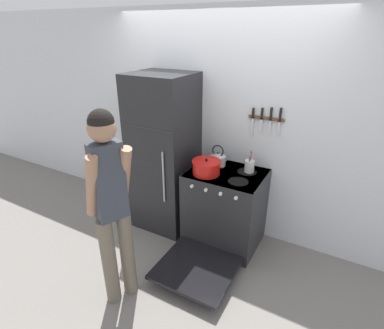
# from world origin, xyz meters

# --- Properties ---
(ground_plane) EXTENTS (14.00, 14.00, 0.00)m
(ground_plane) POSITION_xyz_m (0.00, 0.00, 0.00)
(ground_plane) COLOR slate
(wall_back) EXTENTS (10.00, 0.06, 2.55)m
(wall_back) POSITION_xyz_m (0.00, 0.03, 1.27)
(wall_back) COLOR silver
(wall_back) RESTS_ON ground_plane
(refrigerator) EXTENTS (0.69, 0.66, 1.88)m
(refrigerator) POSITION_xyz_m (-0.52, -0.32, 0.94)
(refrigerator) COLOR black
(refrigerator) RESTS_ON ground_plane
(stove_range) EXTENTS (0.81, 1.37, 0.89)m
(stove_range) POSITION_xyz_m (0.30, -0.36, 0.44)
(stove_range) COLOR #232326
(stove_range) RESTS_ON ground_plane
(dutch_oven_pot) EXTENTS (0.35, 0.31, 0.18)m
(dutch_oven_pot) POSITION_xyz_m (0.12, -0.46, 0.97)
(dutch_oven_pot) COLOR red
(dutch_oven_pot) RESTS_ON stove_range
(tea_kettle) EXTENTS (0.23, 0.18, 0.24)m
(tea_kettle) POSITION_xyz_m (0.13, -0.20, 0.97)
(tea_kettle) COLOR silver
(tea_kettle) RESTS_ON stove_range
(utensil_jar) EXTENTS (0.10, 0.10, 0.25)m
(utensil_jar) POSITION_xyz_m (0.50, -0.19, 0.97)
(utensil_jar) COLOR silver
(utensil_jar) RESTS_ON stove_range
(person) EXTENTS (0.38, 0.43, 1.80)m
(person) POSITION_xyz_m (-0.21, -1.54, 1.02)
(person) COLOR #6B6051
(person) RESTS_ON ground_plane
(wall_knife_strip) EXTENTS (0.38, 0.03, 0.35)m
(wall_knife_strip) POSITION_xyz_m (0.59, -0.02, 1.47)
(wall_knife_strip) COLOR brown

